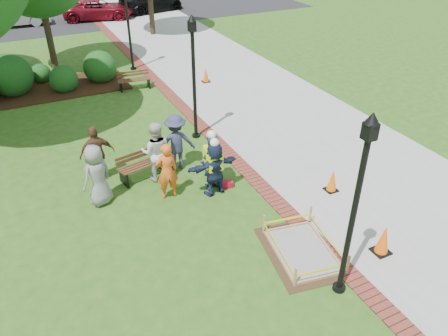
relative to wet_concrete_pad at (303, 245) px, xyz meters
name	(u,v)px	position (x,y,z in m)	size (l,w,h in m)	color
ground	(227,227)	(-1.22, 1.67, -0.23)	(100.00, 100.00, 0.00)	#285116
sidewalk	(227,76)	(3.78, 11.67, -0.22)	(6.00, 60.00, 0.02)	#9E9E99
brick_edging	(163,87)	(0.53, 11.67, -0.22)	(0.50, 60.00, 0.03)	maroon
mulch_bed	(47,90)	(-4.22, 13.67, -0.21)	(7.00, 3.00, 0.05)	#381E0F
parking_lot	(63,14)	(-1.22, 28.67, -0.23)	(36.00, 12.00, 0.01)	black
wet_concrete_pad	(303,245)	(0.00, 0.00, 0.00)	(2.06, 2.55, 0.55)	#47331E
bench_near	(143,170)	(-2.45, 4.92, 0.03)	(1.58, 0.80, 0.82)	brown
bench_far	(135,84)	(-0.63, 12.08, 0.01)	(1.47, 0.62, 0.77)	brown
cone_front	(383,240)	(1.69, -0.85, 0.16)	(0.41, 0.41, 0.81)	black
cone_back	(332,181)	(2.25, 1.79, 0.11)	(0.36, 0.36, 0.71)	black
cone_far	(206,75)	(2.57, 11.44, 0.10)	(0.35, 0.35, 0.69)	black
toolbox	(227,184)	(-0.41, 3.32, -0.14)	(0.38, 0.21, 0.19)	#A80C22
lamp_near	(357,198)	(0.03, -1.33, 2.25)	(0.28, 0.28, 4.26)	black
lamp_mid	(194,70)	(0.03, 6.67, 2.25)	(0.28, 0.28, 4.26)	black
lamp_far	(128,18)	(0.03, 14.67, 2.25)	(0.28, 0.28, 4.26)	black
shrub_b	(15,93)	(-5.51, 13.94, -0.23)	(1.87, 1.87, 1.87)	#164D18
shrub_c	(66,90)	(-3.45, 13.29, -0.23)	(1.22, 1.22, 1.22)	#164D18
shrub_d	(102,80)	(-1.73, 13.83, -0.23)	(1.50, 1.50, 1.50)	#164D18
shrub_e	(43,82)	(-4.25, 14.86, -0.23)	(0.92, 0.92, 0.92)	#164D18
casual_person_a	(97,175)	(-3.91, 4.19, 0.67)	(0.68, 0.60, 1.80)	gray
casual_person_b	(167,171)	(-2.11, 3.62, 0.62)	(0.56, 0.37, 1.71)	#EE5A1C
casual_person_c	(156,152)	(-2.08, 4.63, 0.71)	(0.71, 0.60, 1.89)	silver
casual_person_d	(97,154)	(-3.64, 5.42, 0.64)	(0.56, 0.37, 1.75)	brown
casual_person_e	(176,142)	(-1.32, 4.99, 0.68)	(0.64, 0.47, 1.82)	#323357
hivis_worker_a	(215,167)	(-0.84, 3.21, 0.66)	(0.54, 0.36, 1.79)	#1A2C44
hivis_worker_b	(212,161)	(-0.81, 3.45, 0.71)	(0.64, 0.50, 1.91)	#151638
hivis_worker_c	(211,158)	(-0.73, 3.69, 0.65)	(0.60, 0.48, 1.77)	#17183E
parked_car_b	(16,26)	(-4.56, 26.35, -0.23)	(4.88, 2.12, 1.59)	#A6A6AB
parked_car_c	(99,19)	(0.85, 25.92, -0.23)	(4.41, 1.92, 1.44)	maroon
parked_car_d	(152,12)	(4.90, 26.58, -0.23)	(4.75, 2.07, 1.55)	black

